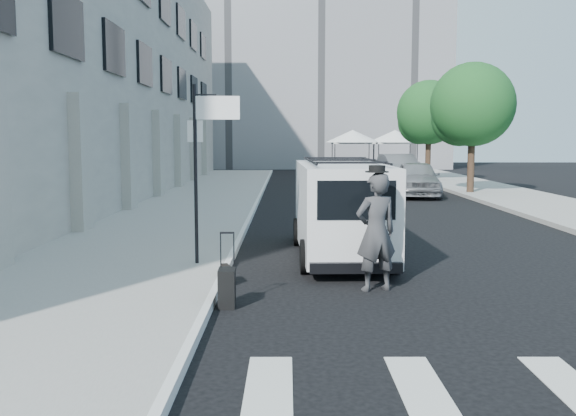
{
  "coord_description": "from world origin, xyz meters",
  "views": [
    {
      "loc": [
        -0.81,
        -9.33,
        2.62
      ],
      "look_at": [
        -0.79,
        2.72,
        1.3
      ],
      "focal_mm": 40.0,
      "sensor_mm": 36.0,
      "label": 1
    }
  ],
  "objects_px": {
    "briefcase": "(227,275)",
    "suitcase": "(227,288)",
    "parked_car_b": "(399,168)",
    "parked_car_a": "(417,179)",
    "cargo_van": "(340,208)",
    "businessman": "(376,232)",
    "parked_car_c": "(400,167)"
  },
  "relations": [
    {
      "from": "briefcase",
      "to": "suitcase",
      "type": "xyz_separation_m",
      "value": [
        0.15,
        -1.57,
        0.14
      ]
    },
    {
      "from": "briefcase",
      "to": "parked_car_b",
      "type": "height_order",
      "value": "parked_car_b"
    },
    {
      "from": "briefcase",
      "to": "parked_car_a",
      "type": "bearing_deg",
      "value": 51.13
    },
    {
      "from": "cargo_van",
      "to": "parked_car_a",
      "type": "height_order",
      "value": "cargo_van"
    },
    {
      "from": "businessman",
      "to": "parked_car_a",
      "type": "relative_size",
      "value": 0.43
    },
    {
      "from": "parked_car_c",
      "to": "parked_car_a",
      "type": "bearing_deg",
      "value": -95.31
    },
    {
      "from": "briefcase",
      "to": "parked_car_a",
      "type": "height_order",
      "value": "parked_car_a"
    },
    {
      "from": "businessman",
      "to": "parked_car_a",
      "type": "distance_m",
      "value": 18.36
    },
    {
      "from": "suitcase",
      "to": "parked_car_c",
      "type": "relative_size",
      "value": 0.21
    },
    {
      "from": "parked_car_a",
      "to": "parked_car_b",
      "type": "bearing_deg",
      "value": 91.58
    },
    {
      "from": "briefcase",
      "to": "parked_car_c",
      "type": "relative_size",
      "value": 0.08
    },
    {
      "from": "businessman",
      "to": "briefcase",
      "type": "relative_size",
      "value": 4.64
    },
    {
      "from": "suitcase",
      "to": "briefcase",
      "type": "bearing_deg",
      "value": 93.92
    },
    {
      "from": "businessman",
      "to": "parked_car_b",
      "type": "height_order",
      "value": "businessman"
    },
    {
      "from": "businessman",
      "to": "cargo_van",
      "type": "relative_size",
      "value": 0.37
    },
    {
      "from": "suitcase",
      "to": "parked_car_b",
      "type": "xyz_separation_m",
      "value": [
        7.52,
        28.13,
        0.53
      ]
    },
    {
      "from": "briefcase",
      "to": "parked_car_a",
      "type": "distance_m",
      "value": 18.69
    },
    {
      "from": "briefcase",
      "to": "parked_car_c",
      "type": "bearing_deg",
      "value": 56.87
    },
    {
      "from": "businessman",
      "to": "cargo_van",
      "type": "height_order",
      "value": "cargo_van"
    },
    {
      "from": "briefcase",
      "to": "suitcase",
      "type": "distance_m",
      "value": 1.59
    },
    {
      "from": "briefcase",
      "to": "suitcase",
      "type": "relative_size",
      "value": 0.38
    },
    {
      "from": "briefcase",
      "to": "parked_car_b",
      "type": "relative_size",
      "value": 0.09
    },
    {
      "from": "parked_car_a",
      "to": "parked_car_c",
      "type": "bearing_deg",
      "value": 90.3
    },
    {
      "from": "briefcase",
      "to": "parked_car_b",
      "type": "xyz_separation_m",
      "value": [
        7.68,
        26.56,
        0.67
      ]
    },
    {
      "from": "briefcase",
      "to": "cargo_van",
      "type": "bearing_deg",
      "value": 32.7
    },
    {
      "from": "businessman",
      "to": "suitcase",
      "type": "xyz_separation_m",
      "value": [
        -2.46,
        -1.08,
        -0.71
      ]
    },
    {
      "from": "businessman",
      "to": "parked_car_b",
      "type": "relative_size",
      "value": 0.4
    },
    {
      "from": "suitcase",
      "to": "cargo_van",
      "type": "height_order",
      "value": "cargo_van"
    },
    {
      "from": "suitcase",
      "to": "parked_car_b",
      "type": "bearing_deg",
      "value": 73.32
    },
    {
      "from": "cargo_van",
      "to": "parked_car_b",
      "type": "height_order",
      "value": "cargo_van"
    },
    {
      "from": "parked_car_a",
      "to": "parked_car_c",
      "type": "height_order",
      "value": "parked_car_c"
    },
    {
      "from": "parked_car_a",
      "to": "parked_car_c",
      "type": "relative_size",
      "value": 0.85
    }
  ]
}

